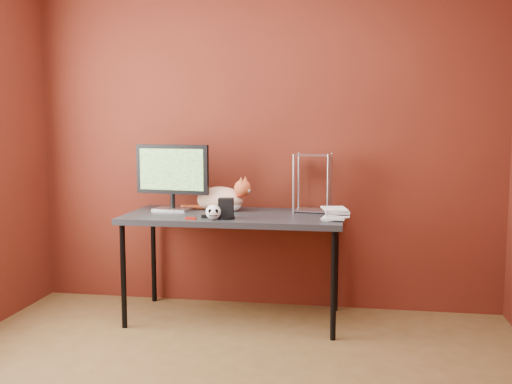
% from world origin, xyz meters
% --- Properties ---
extents(room, '(3.52, 3.52, 2.61)m').
position_xyz_m(room, '(0.00, 0.00, 1.45)').
color(room, brown).
rests_on(room, ground).
extents(desk, '(1.50, 0.70, 0.75)m').
position_xyz_m(desk, '(-0.15, 1.37, 0.70)').
color(desk, black).
rests_on(desk, ground).
extents(monitor, '(0.55, 0.21, 0.48)m').
position_xyz_m(monitor, '(-0.62, 1.46, 1.02)').
color(monitor, '#A8A8AD').
rests_on(monitor, desk).
extents(cat, '(0.54, 0.31, 0.25)m').
position_xyz_m(cat, '(-0.28, 1.53, 0.84)').
color(cat, '#C76A2A').
rests_on(cat, desk).
extents(skull_mug, '(0.10, 0.10, 0.10)m').
position_xyz_m(skull_mug, '(-0.24, 1.11, 0.80)').
color(skull_mug, white).
rests_on(skull_mug, desk).
extents(speaker, '(0.12, 0.12, 0.14)m').
position_xyz_m(speaker, '(-0.16, 1.16, 0.81)').
color(speaker, black).
rests_on(speaker, desk).
extents(book_stack, '(0.19, 0.23, 0.83)m').
position_xyz_m(book_stack, '(0.48, 1.27, 1.17)').
color(book_stack, beige).
rests_on(book_stack, desk).
extents(wire_rack, '(0.26, 0.22, 0.42)m').
position_xyz_m(wire_rack, '(0.38, 1.58, 0.96)').
color(wire_rack, '#A8A8AD').
rests_on(wire_rack, desk).
extents(pocket_knife, '(0.07, 0.02, 0.01)m').
position_xyz_m(pocket_knife, '(-0.39, 1.10, 0.76)').
color(pocket_knife, '#99130B').
rests_on(pocket_knife, desk).
extents(black_gadget, '(0.05, 0.03, 0.02)m').
position_xyz_m(black_gadget, '(-0.31, 1.18, 0.76)').
color(black_gadget, black).
rests_on(black_gadget, desk).
extents(washer, '(0.05, 0.05, 0.00)m').
position_xyz_m(washer, '(-0.41, 1.11, 0.75)').
color(washer, '#A8A8AD').
rests_on(washer, desk).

